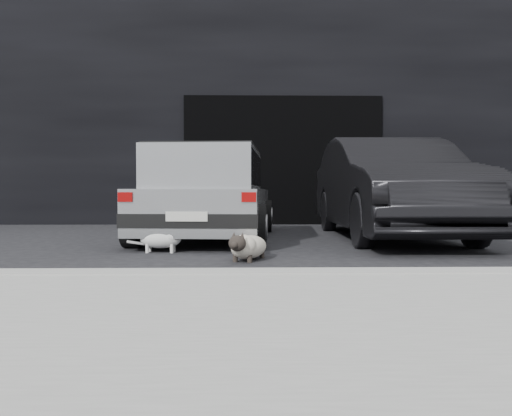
{
  "coord_description": "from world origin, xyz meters",
  "views": [
    {
      "loc": [
        0.25,
        -6.13,
        0.69
      ],
      "look_at": [
        0.36,
        -0.33,
        0.49
      ],
      "focal_mm": 35.0,
      "sensor_mm": 36.0,
      "label": 1
    }
  ],
  "objects_px": {
    "silver_hatchback": "(209,190)",
    "cat_white": "(163,238)",
    "cat_siamese": "(247,247)",
    "second_car": "(390,188)"
  },
  "relations": [
    {
      "from": "silver_hatchback",
      "to": "cat_white",
      "type": "relative_size",
      "value": 5.19
    },
    {
      "from": "cat_siamese",
      "to": "silver_hatchback",
      "type": "bearing_deg",
      "value": -54.93
    },
    {
      "from": "silver_hatchback",
      "to": "second_car",
      "type": "xyz_separation_m",
      "value": [
        2.6,
        0.08,
        0.03
      ]
    },
    {
      "from": "silver_hatchback",
      "to": "cat_siamese",
      "type": "distance_m",
      "value": 2.33
    },
    {
      "from": "silver_hatchback",
      "to": "cat_white",
      "type": "xyz_separation_m",
      "value": [
        -0.4,
        -1.52,
        -0.54
      ]
    },
    {
      "from": "silver_hatchback",
      "to": "second_car",
      "type": "height_order",
      "value": "second_car"
    },
    {
      "from": "silver_hatchback",
      "to": "cat_siamese",
      "type": "xyz_separation_m",
      "value": [
        0.53,
        -2.2,
        -0.56
      ]
    },
    {
      "from": "second_car",
      "to": "cat_white",
      "type": "distance_m",
      "value": 3.45
    },
    {
      "from": "cat_siamese",
      "to": "cat_white",
      "type": "xyz_separation_m",
      "value": [
        -0.93,
        0.67,
        0.02
      ]
    },
    {
      "from": "silver_hatchback",
      "to": "cat_siamese",
      "type": "bearing_deg",
      "value": -72.0
    }
  ]
}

